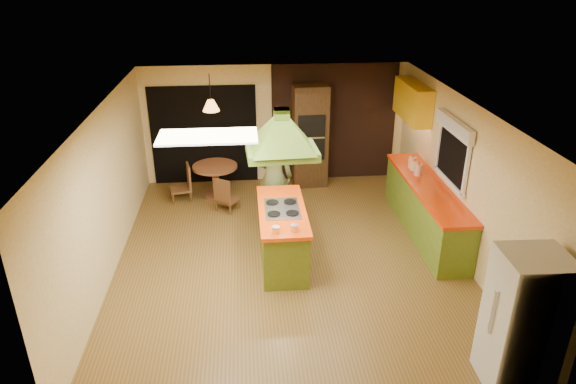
{
  "coord_description": "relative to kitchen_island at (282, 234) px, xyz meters",
  "views": [
    {
      "loc": [
        -0.66,
        -7.17,
        4.45
      ],
      "look_at": [
        -0.02,
        0.01,
        1.15
      ],
      "focal_mm": 32.0,
      "sensor_mm": 36.0,
      "label": 1
    }
  ],
  "objects": [
    {
      "name": "ceiling_plane",
      "position": [
        0.12,
        0.09,
        2.04
      ],
      "size": [
        6.5,
        6.5,
        0.0
      ],
      "primitive_type": "plane",
      "rotation": [
        3.14,
        0.0,
        0.0
      ],
      "color": "silver",
      "rests_on": "room_walls"
    },
    {
      "name": "nook_opening",
      "position": [
        -1.38,
        3.32,
        0.59
      ],
      "size": [
        2.2,
        0.03,
        2.1
      ],
      "primitive_type": "cube",
      "color": "black",
      "rests_on": "ground"
    },
    {
      "name": "pendant_lamp",
      "position": [
        -1.15,
        2.53,
        1.44
      ],
      "size": [
        0.33,
        0.33,
        0.21
      ],
      "primitive_type": "cone",
      "rotation": [
        0.0,
        0.0,
        0.02
      ],
      "color": "#FF9E3F",
      "rests_on": "ceiling_plane"
    },
    {
      "name": "range_hood",
      "position": [
        0.0,
        0.0,
        1.79
      ],
      "size": [
        1.07,
        0.8,
        0.79
      ],
      "rotation": [
        0.0,
        0.0,
        0.05
      ],
      "color": "#52751D",
      "rests_on": "ceiling_plane"
    },
    {
      "name": "chair_near",
      "position": [
        -0.9,
        1.88,
        -0.11
      ],
      "size": [
        0.53,
        0.53,
        0.7
      ],
      "primitive_type": null,
      "rotation": [
        0.0,
        0.0,
        2.55
      ],
      "color": "brown",
      "rests_on": "ground"
    },
    {
      "name": "fluor_panel",
      "position": [
        -0.98,
        -1.11,
        2.02
      ],
      "size": [
        1.2,
        0.6,
        0.03
      ],
      "primitive_type": "cube",
      "color": "white",
      "rests_on": "ceiling_plane"
    },
    {
      "name": "window_right",
      "position": [
        2.81,
        0.49,
        1.31
      ],
      "size": [
        0.12,
        1.35,
        1.06
      ],
      "color": "black",
      "rests_on": "room_walls"
    },
    {
      "name": "chair_left",
      "position": [
        -1.85,
        2.43,
        -0.09
      ],
      "size": [
        0.48,
        0.48,
        0.74
      ],
      "primitive_type": null,
      "rotation": [
        0.0,
        0.0,
        -1.36
      ],
      "color": "brown",
      "rests_on": "ground"
    },
    {
      "name": "refrigerator",
      "position": [
        2.41,
        -2.83,
        0.38
      ],
      "size": [
        0.71,
        0.68,
        1.67
      ],
      "primitive_type": "cube",
      "rotation": [
        0.0,
        0.0,
        -0.04
      ],
      "color": "silver",
      "rests_on": "ground"
    },
    {
      "name": "room_walls",
      "position": [
        0.12,
        0.09,
        0.79
      ],
      "size": [
        5.5,
        6.5,
        6.5
      ],
      "color": "beige",
      "rests_on": "ground"
    },
    {
      "name": "ground",
      "position": [
        0.12,
        0.09,
        -0.46
      ],
      "size": [
        6.5,
        6.5,
        0.0
      ],
      "primitive_type": "plane",
      "color": "brown",
      "rests_on": "ground"
    },
    {
      "name": "right_counter",
      "position": [
        2.57,
        0.69,
        0.0
      ],
      "size": [
        0.62,
        3.05,
        0.92
      ],
      "color": "olive",
      "rests_on": "ground"
    },
    {
      "name": "wall_oven",
      "position": [
        0.81,
        3.04,
        0.61
      ],
      "size": [
        0.73,
        0.62,
        2.15
      ],
      "rotation": [
        0.0,
        0.0,
        0.04
      ],
      "color": "#472F17",
      "rests_on": "ground"
    },
    {
      "name": "canister_small",
      "position": [
        2.52,
        1.36,
        0.55
      ],
      "size": [
        0.17,
        0.17,
        0.17
      ],
      "primitive_type": "cylinder",
      "rotation": [
        0.0,
        0.0,
        0.42
      ],
      "color": "#FAECC9",
      "rests_on": "right_counter"
    },
    {
      "name": "canister_medium",
      "position": [
        2.52,
        1.13,
        0.56
      ],
      "size": [
        0.19,
        0.19,
        0.2
      ],
      "primitive_type": "cylinder",
      "rotation": [
        0.0,
        0.0,
        -0.38
      ],
      "color": "beige",
      "rests_on": "right_counter"
    },
    {
      "name": "kitchen_island",
      "position": [
        0.0,
        0.0,
        0.0
      ],
      "size": [
        0.73,
        1.81,
        0.92
      ],
      "rotation": [
        0.0,
        0.0,
        -0.0
      ],
      "color": "olive",
      "rests_on": "ground"
    },
    {
      "name": "man",
      "position": [
        -0.05,
        1.26,
        0.46
      ],
      "size": [
        0.7,
        0.49,
        1.84
      ],
      "primitive_type": "imported",
      "rotation": [
        0.0,
        0.0,
        3.07
      ],
      "color": "#525C31",
      "rests_on": "ground"
    },
    {
      "name": "canister_large",
      "position": [
        2.52,
        1.46,
        0.56
      ],
      "size": [
        0.16,
        0.16,
        0.21
      ],
      "primitive_type": "cylinder",
      "rotation": [
        0.0,
        0.0,
        -0.11
      ],
      "color": "#F5DEC5",
      "rests_on": "right_counter"
    },
    {
      "name": "brick_panel",
      "position": [
        1.37,
        3.32,
        0.79
      ],
      "size": [
        2.64,
        0.03,
        2.5
      ],
      "primitive_type": "cube",
      "color": "#381E14",
      "rests_on": "ground"
    },
    {
      "name": "upper_cabinets",
      "position": [
        2.69,
        2.29,
        1.49
      ],
      "size": [
        0.34,
        1.4,
        0.7
      ],
      "primitive_type": "cube",
      "color": "yellow",
      "rests_on": "room_walls"
    },
    {
      "name": "dining_table",
      "position": [
        -1.15,
        2.53,
        0.01
      ],
      "size": [
        0.9,
        0.9,
        0.68
      ],
      "rotation": [
        0.0,
        0.0,
        -0.23
      ],
      "color": "brown",
      "rests_on": "ground"
    }
  ]
}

